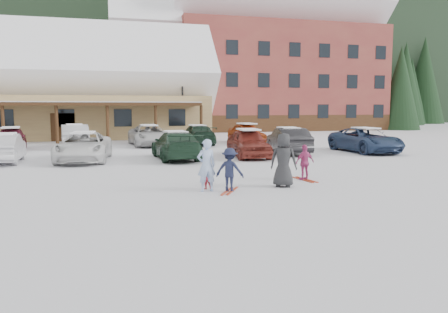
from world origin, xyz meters
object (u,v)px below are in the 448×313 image
object	(u,v)px
day_lodge	(43,92)
lamp_post	(182,98)
parked_car_4	(248,143)
parked_car_11	(197,135)
bystander_dark	(284,160)
parked_car_5	(288,141)
parked_car_6	(365,140)
parked_car_1	(4,148)
parked_car_3	(176,145)
parked_car_12	(247,133)
parked_car_9	(75,136)
parked_car_10	(149,135)
child_navy	(230,170)
alpine_hotel	(258,58)
child_magenta	(305,162)
adult_skier	(206,165)
parked_car_2	(84,147)
toddler_red	(206,177)
parked_car_8	(11,139)

from	to	relation	value
day_lodge	lamp_post	distance (m)	12.25
parked_car_4	parked_car_11	bearing A→B (deg)	101.18
lamp_post	bystander_dark	bearing A→B (deg)	-91.25
parked_car_5	parked_car_6	size ratio (longest dim) A/B	0.87
parked_car_1	parked_car_5	xyz separation A→B (m)	(14.94, 0.47, 0.05)
parked_car_1	parked_car_3	world-z (taller)	parked_car_3
parked_car_3	parked_car_11	xyz separation A→B (m)	(2.79, 8.39, -0.02)
parked_car_5	parked_car_12	xyz separation A→B (m)	(-0.18, 7.40, -0.01)
parked_car_6	parked_car_12	distance (m)	9.28
parked_car_1	parked_car_9	xyz separation A→B (m)	(2.70, 7.39, 0.07)
parked_car_9	parked_car_10	size ratio (longest dim) A/B	0.90
day_lodge	parked_car_10	xyz separation A→B (m)	(8.18, -10.69, -3.23)
child_navy	parked_car_6	world-z (taller)	parked_car_6
parked_car_10	parked_car_11	world-z (taller)	parked_car_10
alpine_hotel	parked_car_4	world-z (taller)	alpine_hotel
parked_car_4	child_magenta	bearing A→B (deg)	-88.21
adult_skier	bystander_dark	world-z (taller)	bystander_dark
day_lodge	child_navy	size ratio (longest dim) A/B	20.91
bystander_dark	parked_car_9	size ratio (longest dim) A/B	0.39
child_magenta	parked_car_10	xyz separation A→B (m)	(-4.28, 15.91, 0.07)
child_magenta	parked_car_2	xyz separation A→B (m)	(-8.17, 7.99, 0.06)
toddler_red	parked_car_5	distance (m)	11.86
day_lodge	parked_car_12	world-z (taller)	day_lodge
parked_car_5	child_magenta	bearing A→B (deg)	77.32
bystander_dark	parked_car_2	distance (m)	11.40
alpine_hotel	lamp_post	xyz separation A→B (m)	(-11.59, -13.67, -5.16)
parked_car_3	child_magenta	bearing A→B (deg)	112.99
parked_car_4	parked_car_8	xyz separation A→B (m)	(-13.14, 7.46, -0.04)
parked_car_3	parked_car_8	size ratio (longest dim) A/B	1.18
parked_car_11	child_magenta	bearing A→B (deg)	92.11
adult_skier	parked_car_4	size ratio (longest dim) A/B	0.38
toddler_red	day_lodge	bearing A→B (deg)	-83.65
lamp_post	child_navy	xyz separation A→B (m)	(-2.48, -24.38, -2.78)
parked_car_3	parked_car_6	size ratio (longest dim) A/B	0.95
parked_car_9	parked_car_11	xyz separation A→B (m)	(8.31, 0.29, -0.08)
toddler_red	parked_car_8	world-z (taller)	parked_car_8
child_magenta	parked_car_10	size ratio (longest dim) A/B	0.25
alpine_hotel	child_magenta	bearing A→B (deg)	-106.44
alpine_hotel	toddler_red	size ratio (longest dim) A/B	41.23
adult_skier	parked_car_12	bearing A→B (deg)	-115.65
parked_car_2	parked_car_5	size ratio (longest dim) A/B	1.14
adult_skier	parked_car_3	world-z (taller)	adult_skier
bystander_dark	child_magenta	bearing A→B (deg)	-109.67
parked_car_3	parked_car_11	bearing A→B (deg)	-110.97
child_navy	parked_car_5	size ratio (longest dim) A/B	0.31
alpine_hotel	parked_car_4	xyz separation A→B (m)	(-10.56, -29.07, -7.88)
lamp_post	parked_car_12	size ratio (longest dim) A/B	1.42
parked_car_4	parked_car_6	bearing A→B (deg)	9.03
bystander_dark	parked_car_2	world-z (taller)	bystander_dark
parked_car_3	parked_car_5	world-z (taller)	parked_car_5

